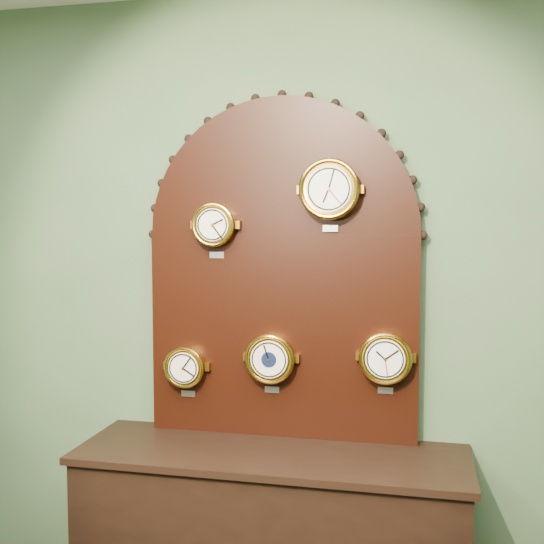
% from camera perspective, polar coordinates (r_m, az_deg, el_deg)
% --- Properties ---
extents(wall_back, '(4.00, 0.00, 4.00)m').
position_cam_1_polar(wall_back, '(3.02, 1.03, -3.05)').
color(wall_back, '#496645').
rests_on(wall_back, ground).
extents(display_board, '(1.26, 0.06, 1.53)m').
position_cam_1_polar(display_board, '(2.95, 0.84, 1.18)').
color(display_board, black).
rests_on(display_board, shop_counter).
extents(roman_clock, '(0.19, 0.08, 0.25)m').
position_cam_1_polar(roman_clock, '(2.95, -4.93, 4.03)').
color(roman_clock, gold).
rests_on(roman_clock, display_board).
extents(arabic_clock, '(0.26, 0.08, 0.31)m').
position_cam_1_polar(arabic_clock, '(2.84, 4.94, 7.03)').
color(arabic_clock, gold).
rests_on(arabic_clock, display_board).
extents(hygrometer, '(0.19, 0.08, 0.24)m').
position_cam_1_polar(hygrometer, '(3.07, -7.39, -8.02)').
color(hygrometer, gold).
rests_on(hygrometer, display_board).
extents(barometer, '(0.22, 0.08, 0.27)m').
position_cam_1_polar(barometer, '(2.95, -0.13, -7.37)').
color(barometer, gold).
rests_on(barometer, display_board).
extents(tide_clock, '(0.22, 0.08, 0.27)m').
position_cam_1_polar(tide_clock, '(2.88, 9.66, -7.23)').
color(tide_clock, gold).
rests_on(tide_clock, display_board).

